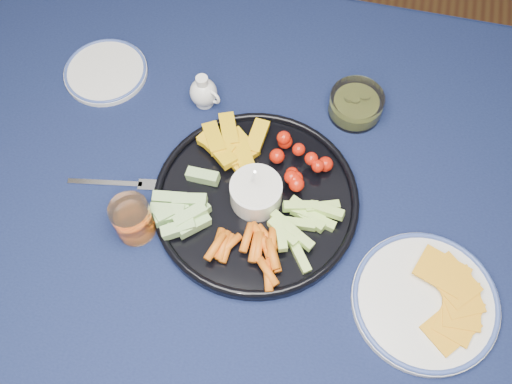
% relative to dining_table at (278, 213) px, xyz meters
% --- Properties ---
extents(dining_table, '(1.67, 1.07, 0.75)m').
position_rel_dining_table_xyz_m(dining_table, '(0.00, 0.00, 0.00)').
color(dining_table, '#4E301A').
rests_on(dining_table, ground).
extents(crudite_platter, '(0.38, 0.38, 0.12)m').
position_rel_dining_table_xyz_m(crudite_platter, '(-0.04, -0.03, 0.11)').
color(crudite_platter, black).
rests_on(crudite_platter, dining_table).
extents(creamer_pitcher, '(0.07, 0.06, 0.08)m').
position_rel_dining_table_xyz_m(creamer_pitcher, '(-0.19, 0.17, 0.12)').
color(creamer_pitcher, white).
rests_on(creamer_pitcher, dining_table).
extents(pickle_bowl, '(0.11, 0.11, 0.05)m').
position_rel_dining_table_xyz_m(pickle_bowl, '(0.11, 0.22, 0.11)').
color(pickle_bowl, white).
rests_on(pickle_bowl, dining_table).
extents(cheese_plate, '(0.25, 0.25, 0.03)m').
position_rel_dining_table_xyz_m(cheese_plate, '(0.29, -0.15, 0.10)').
color(cheese_plate, white).
rests_on(cheese_plate, dining_table).
extents(juice_tumbler, '(0.07, 0.07, 0.08)m').
position_rel_dining_table_xyz_m(juice_tumbler, '(-0.24, -0.13, 0.12)').
color(juice_tumbler, white).
rests_on(juice_tumbler, dining_table).
extents(fork_left, '(0.17, 0.05, 0.00)m').
position_rel_dining_table_xyz_m(fork_left, '(-0.30, -0.05, 0.09)').
color(fork_left, silver).
rests_on(fork_left, dining_table).
extents(fork_right, '(0.12, 0.15, 0.00)m').
position_rel_dining_table_xyz_m(fork_right, '(0.24, -0.21, 0.09)').
color(fork_right, silver).
rests_on(fork_right, dining_table).
extents(side_plate_extra, '(0.18, 0.18, 0.01)m').
position_rel_dining_table_xyz_m(side_plate_extra, '(-0.42, 0.20, 0.10)').
color(side_plate_extra, white).
rests_on(side_plate_extra, dining_table).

